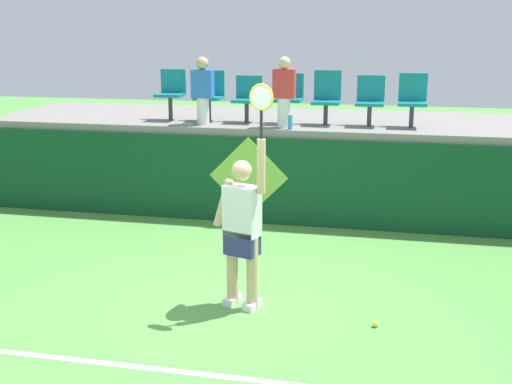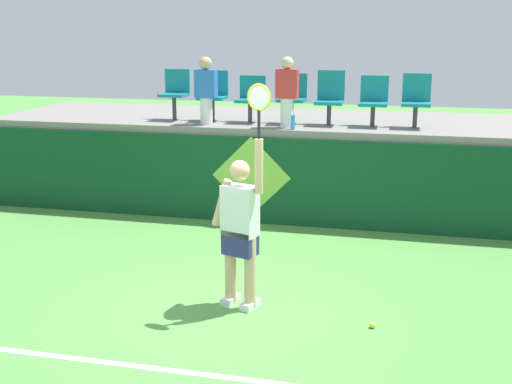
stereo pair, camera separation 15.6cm
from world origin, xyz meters
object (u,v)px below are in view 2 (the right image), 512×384
object	(u,v)px
stadium_chair_4	(330,96)
spectator_1	(287,91)
stadium_chair_0	(175,91)
stadium_chair_6	(416,98)
stadium_chair_2	(251,96)
spectator_0	(206,89)
stadium_chair_5	(374,99)
water_bottle	(293,122)
tennis_player	(240,226)
tennis_ball	(373,325)
stadium_chair_1	(214,93)
stadium_chair_3	(292,96)

from	to	relation	value
stadium_chair_4	spectator_1	bearing A→B (deg)	-141.86
stadium_chair_0	stadium_chair_6	xyz separation A→B (m)	(3.98, 0.01, -0.03)
stadium_chair_2	spectator_0	xyz separation A→B (m)	(-0.65, -0.41, 0.14)
stadium_chair_5	stadium_chair_6	bearing A→B (deg)	0.23
stadium_chair_5	spectator_1	world-z (taller)	spectator_1
water_bottle	stadium_chair_5	xyz separation A→B (m)	(1.18, 0.66, 0.32)
tennis_player	stadium_chair_6	size ratio (longest dim) A/B	2.98
water_bottle	stadium_chair_5	distance (m)	1.39
tennis_ball	stadium_chair_0	distance (m)	5.92
stadium_chair_4	spectator_0	xyz separation A→B (m)	(-1.95, -0.42, 0.11)
tennis_ball	stadium_chair_2	size ratio (longest dim) A/B	0.09
stadium_chair_1	spectator_1	xyz separation A→B (m)	(1.34, -0.47, 0.11)
stadium_chair_1	stadium_chair_2	xyz separation A→B (m)	(0.65, -0.00, -0.04)
stadium_chair_2	stadium_chair_3	distance (m)	0.69
stadium_chair_4	stadium_chair_0	bearing A→B (deg)	-179.79
stadium_chair_1	water_bottle	bearing A→B (deg)	-24.29
water_bottle	stadium_chair_3	size ratio (longest dim) A/B	0.28
stadium_chair_1	stadium_chair_6	size ratio (longest dim) A/B	1.00
stadium_chair_1	stadium_chair_3	size ratio (longest dim) A/B	1.03
water_bottle	spectator_1	distance (m)	0.52
stadium_chair_2	spectator_0	distance (m)	0.78
stadium_chair_1	spectator_1	size ratio (longest dim) A/B	0.76
tennis_ball	stadium_chair_6	bearing A→B (deg)	85.73
tennis_player	stadium_chair_6	bearing A→B (deg)	65.84
stadium_chair_5	stadium_chair_2	bearing A→B (deg)	-179.88
stadium_chair_2	stadium_chair_1	bearing A→B (deg)	179.61
tennis_ball	stadium_chair_6	size ratio (longest dim) A/B	0.08
stadium_chair_0	stadium_chair_2	bearing A→B (deg)	-0.06
spectator_0	spectator_1	distance (m)	1.34
stadium_chair_0	stadium_chair_3	distance (m)	2.02
water_bottle	stadium_chair_0	world-z (taller)	stadium_chair_0
stadium_chair_6	spectator_0	xyz separation A→B (m)	(-3.30, -0.42, 0.11)
stadium_chair_1	stadium_chair_4	world-z (taller)	stadium_chair_4
tennis_player	stadium_chair_6	distance (m)	4.49
tennis_player	spectator_1	size ratio (longest dim) A/B	2.27
stadium_chair_4	stadium_chair_5	world-z (taller)	stadium_chair_4
water_bottle	spectator_0	bearing A→B (deg)	170.49
stadium_chair_6	tennis_ball	bearing A→B (deg)	-94.27
tennis_ball	stadium_chair_2	world-z (taller)	stadium_chair_2
tennis_ball	tennis_player	bearing A→B (deg)	171.17
stadium_chair_2	spectator_1	xyz separation A→B (m)	(0.69, -0.47, 0.15)
stadium_chair_4	stadium_chair_6	bearing A→B (deg)	-0.17
tennis_ball	stadium_chair_0	bearing A→B (deg)	130.98
stadium_chair_0	spectator_1	xyz separation A→B (m)	(2.02, -0.47, 0.09)
spectator_1	stadium_chair_1	bearing A→B (deg)	160.49
stadium_chair_2	spectator_1	bearing A→B (deg)	-34.14
tennis_ball	stadium_chair_4	size ratio (longest dim) A/B	0.08
water_bottle	stadium_chair_2	xyz separation A→B (m)	(-0.82, 0.66, 0.31)
spectator_0	tennis_ball	bearing A→B (deg)	-51.87
tennis_ball	stadium_chair_6	xyz separation A→B (m)	(0.32, 4.22, 1.92)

